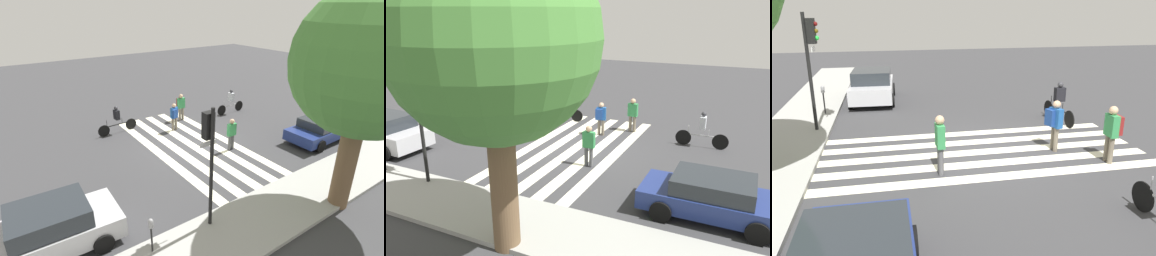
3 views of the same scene
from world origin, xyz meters
TOP-DOWN VIEW (x-y plane):
  - ground_plane at (0.00, 0.00)m, footprint 60.00×60.00m
  - sidewalk_curb at (0.00, 6.25)m, footprint 36.00×2.50m
  - crosswalk_stripes at (-0.00, 0.00)m, footprint 4.20×10.00m
  - traffic_light at (3.04, 5.36)m, footprint 0.60×0.50m
  - parking_meter at (5.21, 5.49)m, footprint 0.15×0.15m
  - street_tree at (-1.60, 7.25)m, footprint 4.82×4.82m
  - pedestrian_adult_tall_backpack at (-1.36, 1.57)m, footprint 0.47×0.25m
  - pedestrian_child_with_backpack at (-1.54, -3.44)m, footprint 0.48×0.41m
  - pedestrian_adult_blue_shirt at (-0.31, -2.21)m, footprint 0.49×0.46m
  - cyclist_near_curb at (2.58, -3.74)m, footprint 2.35×0.42m
  - cyclist_far_lane at (-5.01, -2.60)m, footprint 2.28×0.41m
  - car_parked_silver_sedan at (-6.15, 3.48)m, footprint 4.11×1.95m
  - car_parked_far_curb at (7.56, 3.58)m, footprint 4.09×2.17m

SIDE VIEW (x-z plane):
  - ground_plane at x=0.00m, z-range 0.00..0.00m
  - crosswalk_stripes at x=0.00m, z-range 0.00..0.01m
  - sidewalk_curb at x=0.00m, z-range 0.00..0.14m
  - car_parked_silver_sedan at x=-6.15m, z-range 0.03..1.32m
  - car_parked_far_curb at x=7.56m, z-range 0.01..1.55m
  - cyclist_near_curb at x=2.58m, z-range 0.06..1.68m
  - cyclist_far_lane at x=-5.01m, z-range 0.05..1.69m
  - pedestrian_adult_tall_backpack at x=-1.36m, z-range 0.11..1.78m
  - pedestrian_adult_blue_shirt at x=-0.31m, z-range 0.14..1.78m
  - parking_meter at x=5.21m, z-range 0.33..1.66m
  - pedestrian_child_with_backpack at x=-1.54m, z-range 0.15..1.86m
  - traffic_light at x=3.04m, z-range 0.85..5.09m
  - street_tree at x=-1.60m, z-range 1.39..9.08m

